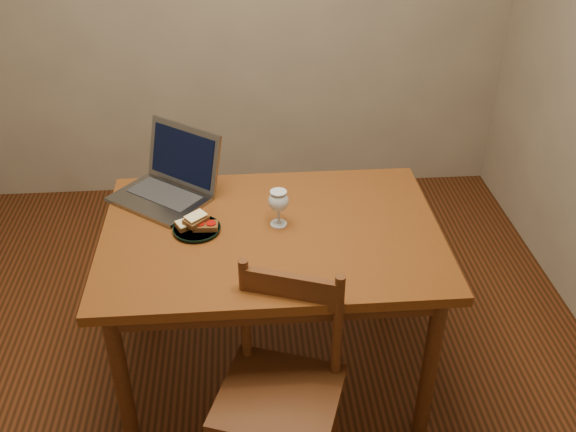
{
  "coord_description": "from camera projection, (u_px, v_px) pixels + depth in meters",
  "views": [
    {
      "loc": [
        0.01,
        -2.06,
        2.13
      ],
      "look_at": [
        0.17,
        -0.03,
        0.8
      ],
      "focal_mm": 40.0,
      "sensor_mm": 36.0,
      "label": 1
    }
  ],
  "objects": [
    {
      "name": "sandwich_top",
      "position": [
        196.0,
        219.0,
        2.43
      ],
      "size": [
        0.1,
        0.11,
        0.03
      ],
      "primitive_type": null,
      "rotation": [
        0.0,
        0.0,
        0.82
      ],
      "color": "#381E0C",
      "rests_on": "plate"
    },
    {
      "name": "sandwich_cheese",
      "position": [
        188.0,
        223.0,
        2.45
      ],
      "size": [
        0.11,
        0.09,
        0.03
      ],
      "primitive_type": null,
      "rotation": [
        0.0,
        0.0,
        0.45
      ],
      "color": "#381E0C",
      "rests_on": "plate"
    },
    {
      "name": "table",
      "position": [
        272.0,
        248.0,
        2.51
      ],
      "size": [
        1.3,
        0.9,
        0.74
      ],
      "color": "#48270C",
      "rests_on": "floor"
    },
    {
      "name": "chair",
      "position": [
        281.0,
        382.0,
        2.18
      ],
      "size": [
        0.51,
        0.5,
        0.43
      ],
      "rotation": [
        0.0,
        0.0,
        -0.34
      ],
      "color": "#3B210C",
      "rests_on": "floor"
    },
    {
      "name": "floor",
      "position": [
        250.0,
        365.0,
        2.89
      ],
      "size": [
        3.2,
        3.2,
        0.02
      ],
      "primitive_type": "cube",
      "color": "black",
      "rests_on": "ground"
    },
    {
      "name": "plate",
      "position": [
        197.0,
        229.0,
        2.45
      ],
      "size": [
        0.18,
        0.18,
        0.02
      ],
      "primitive_type": "cylinder",
      "color": "black",
      "rests_on": "table"
    },
    {
      "name": "milk_glass",
      "position": [
        279.0,
        208.0,
        2.45
      ],
      "size": [
        0.08,
        0.08,
        0.15
      ],
      "primitive_type": null,
      "color": "white",
      "rests_on": "table"
    },
    {
      "name": "sandwich_tomato",
      "position": [
        206.0,
        225.0,
        2.44
      ],
      "size": [
        0.1,
        0.06,
        0.03
      ],
      "primitive_type": null,
      "rotation": [
        0.0,
        0.0,
        -0.04
      ],
      "color": "#381E0C",
      "rests_on": "plate"
    },
    {
      "name": "laptop",
      "position": [
        171.0,
        178.0,
        2.66
      ],
      "size": [
        0.5,
        0.49,
        0.27
      ],
      "rotation": [
        0.0,
        0.0,
        -0.67
      ],
      "color": "slate",
      "rests_on": "table"
    }
  ]
}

